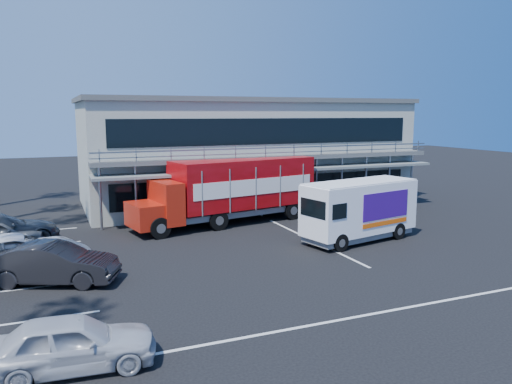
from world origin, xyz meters
name	(u,v)px	position (x,y,z in m)	size (l,w,h in m)	color
ground	(304,260)	(0.00, 0.00, 0.00)	(120.00, 120.00, 0.00)	black
building	(243,151)	(3.00, 14.94, 3.66)	(22.40, 12.00, 7.30)	#9B9F91
red_truck	(232,188)	(-0.31, 8.25, 2.04)	(11.28, 4.56, 3.70)	#AC1C0D
white_van	(359,209)	(4.13, 2.00, 1.59)	(6.44, 3.35, 3.00)	white
parked_car_a	(71,343)	(-9.73, -6.00, 0.70)	(1.65, 4.11, 1.40)	silver
parked_car_b	(54,264)	(-10.03, 1.01, 0.76)	(1.62, 4.64, 1.53)	black
parked_car_c	(18,254)	(-11.33, 2.98, 0.78)	(2.59, 5.61, 1.56)	white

